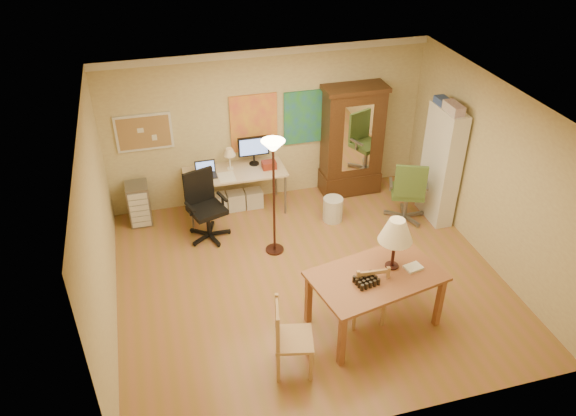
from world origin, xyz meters
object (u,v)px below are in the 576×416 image
object	(u,v)px
office_chair_black	(207,220)
bookshelf	(441,165)
computer_desk	(237,185)
armoire	(352,148)
office_chair_green	(406,204)
dining_table	(383,262)

from	to	relation	value
office_chair_black	bookshelf	distance (m)	3.90
computer_desk	armoire	world-z (taller)	armoire
computer_desk	office_chair_green	bearing A→B (deg)	-22.18
computer_desk	bookshelf	bearing A→B (deg)	-18.97
computer_desk	office_chair_black	size ratio (longest dim) A/B	1.50
dining_table	armoire	world-z (taller)	armoire
office_chair_black	armoire	size ratio (longest dim) A/B	0.56
office_chair_green	bookshelf	size ratio (longest dim) A/B	0.58
office_chair_black	bookshelf	size ratio (longest dim) A/B	0.57
bookshelf	armoire	bearing A→B (deg)	132.99
armoire	computer_desk	bearing A→B (deg)	-177.81
computer_desk	office_chair_black	world-z (taller)	computer_desk
office_chair_black	armoire	bearing A→B (deg)	15.53
computer_desk	office_chair_black	bearing A→B (deg)	-132.74
computer_desk	office_chair_green	xyz separation A→B (m)	(2.67, -1.09, -0.16)
dining_table	bookshelf	world-z (taller)	bookshelf
armoire	office_chair_green	bearing A→B (deg)	-64.01
armoire	bookshelf	distance (m)	1.62
office_chair_black	bookshelf	world-z (taller)	bookshelf
office_chair_black	office_chair_green	xyz separation A→B (m)	(3.29, -0.41, 0.00)
dining_table	armoire	xyz separation A→B (m)	(0.82, 3.27, -0.10)
office_chair_black	office_chair_green	size ratio (longest dim) A/B	0.99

